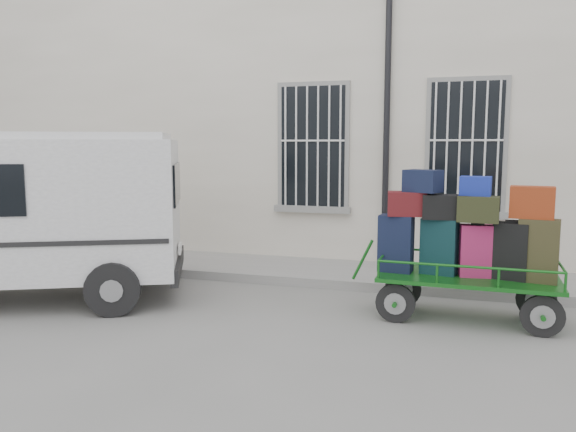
# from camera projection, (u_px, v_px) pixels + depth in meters

# --- Properties ---
(ground) EXTENTS (80.00, 80.00, 0.00)m
(ground) POSITION_uv_depth(u_px,v_px,m) (288.00, 312.00, 7.72)
(ground) COLOR slate
(ground) RESTS_ON ground
(building) EXTENTS (24.00, 5.15, 6.00)m
(building) POSITION_uv_depth(u_px,v_px,m) (358.00, 113.00, 12.57)
(building) COLOR beige
(building) RESTS_ON ground
(sidewalk) EXTENTS (24.00, 1.70, 0.15)m
(sidewalk) POSITION_uv_depth(u_px,v_px,m) (324.00, 272.00, 9.80)
(sidewalk) COLOR gray
(sidewalk) RESTS_ON ground
(luggage_cart) EXTENTS (2.67, 1.10, 1.96)m
(luggage_cart) POSITION_uv_depth(u_px,v_px,m) (465.00, 244.00, 7.24)
(luggage_cart) COLOR black
(luggage_cart) RESTS_ON ground
(van) EXTENTS (5.22, 3.87, 2.45)m
(van) POSITION_uv_depth(u_px,v_px,m) (9.00, 206.00, 8.12)
(van) COLOR silver
(van) RESTS_ON ground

